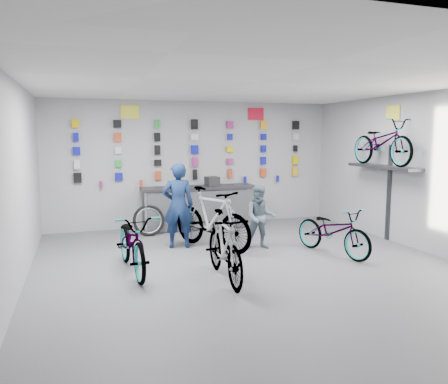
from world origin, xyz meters
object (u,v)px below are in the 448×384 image
object	(u,v)px
bike_right	(333,231)
bike_service	(212,218)
customer	(260,217)
bike_left	(132,242)
counter	(199,208)
bike_center	(224,247)
clerk	(178,205)

from	to	relation	value
bike_right	bike_service	world-z (taller)	bike_service
bike_service	customer	world-z (taller)	customer
bike_left	bike_service	world-z (taller)	bike_service
counter	bike_left	size ratio (longest dim) A/B	1.44
bike_center	bike_left	bearing A→B (deg)	148.65
counter	bike_center	size ratio (longest dim) A/B	1.54
bike_left	bike_service	size ratio (longest dim) A/B	0.94
bike_left	bike_right	xyz separation A→B (m)	(3.64, -0.09, -0.04)
bike_center	clerk	world-z (taller)	clerk
bike_service	clerk	xyz separation A→B (m)	(-0.59, 0.30, 0.24)
bike_right	clerk	xyz separation A→B (m)	(-2.61, 1.39, 0.39)
counter	clerk	xyz separation A→B (m)	(-0.85, -1.59, 0.35)
bike_center	customer	distance (m)	2.01
counter	customer	xyz separation A→B (m)	(0.64, -2.17, 0.14)
bike_center	clerk	bearing A→B (deg)	98.46
counter	bike_service	bearing A→B (deg)	-97.85
counter	bike_center	xyz separation A→B (m)	(-0.61, -3.74, 0.04)
counter	bike_service	world-z (taller)	bike_service
counter	bike_right	size ratio (longest dim) A/B	1.58
bike_right	clerk	size ratio (longest dim) A/B	1.02
clerk	customer	xyz separation A→B (m)	(1.49, -0.57, -0.22)
bike_left	clerk	size ratio (longest dim) A/B	1.12
counter	bike_right	world-z (taller)	counter
clerk	bike_service	bearing A→B (deg)	161.71
bike_service	bike_right	bearing A→B (deg)	-57.35
bike_service	clerk	world-z (taller)	clerk
bike_center	clerk	distance (m)	2.18
bike_right	clerk	world-z (taller)	clerk
bike_left	customer	distance (m)	2.64
bike_left	bike_right	world-z (taller)	bike_left
bike_left	clerk	bearing A→B (deg)	47.01
counter	bike_service	distance (m)	1.91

